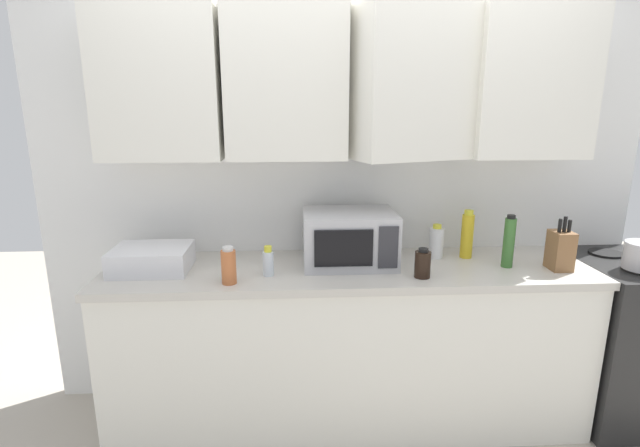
# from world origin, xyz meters

# --- Properties ---
(wall_back_with_cabinets) EXTENTS (3.39, 0.51, 2.60)m
(wall_back_with_cabinets) POSITION_xyz_m (0.00, -0.07, 1.58)
(wall_back_with_cabinets) COLOR white
(wall_back_with_cabinets) RESTS_ON ground_plane
(counter_run) EXTENTS (2.52, 0.63, 0.90)m
(counter_run) POSITION_xyz_m (0.00, -0.30, 0.45)
(counter_run) COLOR white
(counter_run) RESTS_ON ground_plane
(stove_range) EXTENTS (0.76, 0.64, 0.91)m
(stove_range) POSITION_xyz_m (1.65, -0.32, 0.45)
(stove_range) COLOR black
(stove_range) RESTS_ON ground_plane
(microwave) EXTENTS (0.48, 0.37, 0.28)m
(microwave) POSITION_xyz_m (0.01, -0.25, 1.04)
(microwave) COLOR #B7B7BC
(microwave) RESTS_ON counter_run
(dish_rack) EXTENTS (0.38, 0.30, 0.12)m
(dish_rack) POSITION_xyz_m (-1.01, -0.30, 0.96)
(dish_rack) COLOR silver
(dish_rack) RESTS_ON counter_run
(knife_block) EXTENTS (0.10, 0.12, 0.28)m
(knife_block) POSITION_xyz_m (1.07, -0.41, 1.00)
(knife_block) COLOR brown
(knife_block) RESTS_ON counter_run
(bottle_yellow_mustard) EXTENTS (0.07, 0.07, 0.27)m
(bottle_yellow_mustard) POSITION_xyz_m (0.66, -0.19, 1.03)
(bottle_yellow_mustard) COLOR gold
(bottle_yellow_mustard) RESTS_ON counter_run
(bottle_green_oil) EXTENTS (0.06, 0.06, 0.28)m
(bottle_green_oil) POSITION_xyz_m (0.82, -0.35, 1.03)
(bottle_green_oil) COLOR #386B2D
(bottle_green_oil) RESTS_ON counter_run
(bottle_clear_tall) EXTENTS (0.05, 0.05, 0.15)m
(bottle_clear_tall) POSITION_xyz_m (-0.41, -0.41, 0.97)
(bottle_clear_tall) COLOR silver
(bottle_clear_tall) RESTS_ON counter_run
(bottle_spice_jar) EXTENTS (0.07, 0.07, 0.18)m
(bottle_spice_jar) POSITION_xyz_m (-0.59, -0.51, 0.99)
(bottle_spice_jar) COLOR #BC6638
(bottle_spice_jar) RESTS_ON counter_run
(bottle_soy_dark) EXTENTS (0.08, 0.08, 0.15)m
(bottle_soy_dark) POSITION_xyz_m (0.34, -0.48, 0.97)
(bottle_soy_dark) COLOR black
(bottle_soy_dark) RESTS_ON counter_run
(bottle_white_jar) EXTENTS (0.08, 0.08, 0.19)m
(bottle_white_jar) POSITION_xyz_m (0.50, -0.18, 0.99)
(bottle_white_jar) COLOR white
(bottle_white_jar) RESTS_ON counter_run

